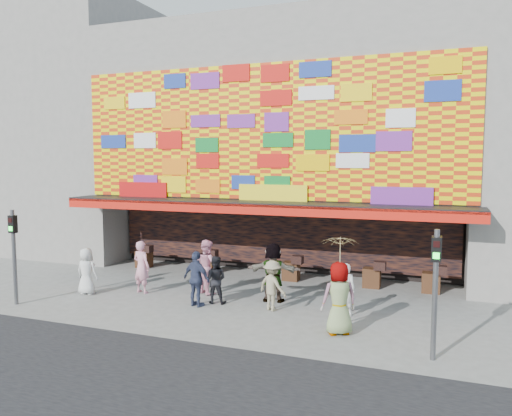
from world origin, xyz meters
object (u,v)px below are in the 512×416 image
at_px(ped_c, 215,280).
at_px(ped_i, 207,266).
at_px(ped_d, 272,286).
at_px(ped_g, 339,298).
at_px(signal_right, 435,280).
at_px(ped_e, 197,279).
at_px(parasol, 340,253).
at_px(ped_f, 273,272).
at_px(ped_b, 142,267).
at_px(ped_h, 346,289).
at_px(signal_left, 14,246).
at_px(ped_a, 87,271).

distance_m(ped_c, ped_i, 1.28).
bearing_deg(ped_d, ped_g, 173.31).
relative_size(signal_right, ped_e, 1.73).
xyz_separation_m(ped_c, parasol, (4.24, -1.43, 1.38)).
height_order(signal_right, ped_f, signal_right).
height_order(ped_c, ped_i, ped_i).
height_order(ped_d, ped_f, ped_f).
bearing_deg(ped_b, ped_h, -169.96).
height_order(signal_left, ped_e, signal_left).
xyz_separation_m(ped_b, parasol, (7.12, -1.66, 1.24)).
xyz_separation_m(signal_right, ped_h, (-2.48, 2.58, -1.09)).
xyz_separation_m(ped_g, ped_i, (-5.02, 2.43, -0.03)).
bearing_deg(ped_g, ped_f, -72.42).
distance_m(signal_right, ped_b, 9.86).
distance_m(signal_right, ped_e, 7.27).
xyz_separation_m(ped_f, ped_g, (2.58, -2.26, 0.00)).
bearing_deg(parasol, ped_e, 168.86).
bearing_deg(ped_g, ped_e, -42.24).
height_order(ped_a, ped_b, ped_b).
bearing_deg(ped_c, ped_b, -15.68).
relative_size(ped_b, ped_f, 0.94).
distance_m(ped_g, parasol, 1.18).
bearing_deg(signal_right, ped_c, 160.39).
relative_size(ped_a, ped_c, 1.04).
height_order(ped_a, ped_d, ped_a).
distance_m(ped_d, parasol, 2.99).
bearing_deg(ped_f, ped_a, 4.76).
relative_size(ped_a, ped_d, 1.03).
distance_m(ped_f, parasol, 3.63).
relative_size(ped_b, ped_g, 0.94).
xyz_separation_m(ped_d, ped_e, (-2.33, -0.44, 0.10)).
bearing_deg(ped_c, ped_h, 172.15).
height_order(signal_left, ped_d, signal_left).
height_order(signal_right, ped_c, signal_right).
bearing_deg(parasol, ped_b, 166.84).
distance_m(signal_right, ped_g, 2.68).
bearing_deg(ped_e, ped_h, -155.62).
height_order(signal_left, ped_f, signal_left).
distance_m(ped_d, ped_f, 0.98).
xyz_separation_m(signal_left, ped_i, (5.04, 3.35, -0.94)).
distance_m(signal_right, parasol, 2.53).
relative_size(signal_left, ped_b, 1.67).
distance_m(ped_a, ped_h, 8.67).
relative_size(ped_e, ped_f, 0.91).
relative_size(ped_c, ped_h, 0.98).
xyz_separation_m(signal_right, ped_d, (-4.63, 2.26, -1.10)).
distance_m(ped_e, ped_h, 4.55).
bearing_deg(signal_left, parasol, 5.20).
relative_size(signal_right, ped_b, 1.67).
distance_m(ped_a, ped_c, 4.56).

